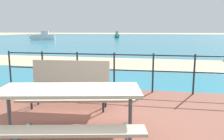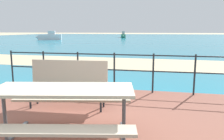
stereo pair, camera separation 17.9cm
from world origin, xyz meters
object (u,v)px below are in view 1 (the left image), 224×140
park_bench (70,80)px  boat_mid (42,37)px  picnic_table (70,102)px  boat_near (117,35)px

park_bench → boat_mid: bearing=114.2°
picnic_table → boat_near: bearing=87.2°
picnic_table → park_bench: 1.61m
picnic_table → boat_mid: (-16.33, 31.80, -0.14)m
picnic_table → park_bench: (-0.56, 1.51, -0.05)m
boat_near → park_bench: bearing=-1.5°
picnic_table → boat_mid: size_ratio=0.50×
boat_mid → park_bench: bearing=98.1°
park_bench → boat_near: size_ratio=0.28×
picnic_table → boat_mid: 35.75m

